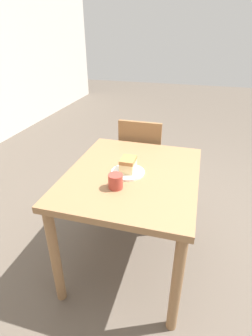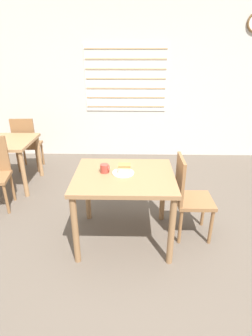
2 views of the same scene
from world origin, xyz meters
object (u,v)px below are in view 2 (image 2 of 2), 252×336
(dining_table_near, at_px, (124,185))
(plate, at_px, (123,173))
(chair_far_opposite, at_px, (27,143))
(coffee_mug, at_px, (105,168))
(dining_table_far, at_px, (3,148))
(cake_slice, at_px, (124,168))
(chair_near_window, at_px, (189,195))

(dining_table_near, bearing_deg, plate, 110.41)
(chair_far_opposite, relative_size, plate, 4.26)
(chair_far_opposite, distance_m, plate, 2.39)
(dining_table_near, xyz_separation_m, coffee_mug, (-0.19, 0.05, 0.15))
(plate, xyz_separation_m, coffee_mug, (-0.18, 0.02, 0.04))
(dining_table_far, distance_m, plate, 2.11)
(chair_far_opposite, bearing_deg, cake_slice, 130.56)
(chair_far_opposite, bearing_deg, dining_table_near, 130.05)
(chair_far_opposite, height_order, cake_slice, chair_far_opposite)
(cake_slice, bearing_deg, coffee_mug, 173.99)
(dining_table_far, xyz_separation_m, cake_slice, (1.76, -1.16, 0.22))
(dining_table_near, bearing_deg, cake_slice, 87.43)
(dining_table_far, xyz_separation_m, chair_near_window, (2.43, -1.11, -0.11))
(dining_table_near, height_order, chair_far_opposite, chair_far_opposite)
(dining_table_near, bearing_deg, dining_table_far, 145.88)
(dining_table_far, height_order, coffee_mug, coffee_mug)
(coffee_mug, bearing_deg, cake_slice, -6.01)
(dining_table_far, relative_size, coffee_mug, 9.31)
(cake_slice, xyz_separation_m, coffee_mug, (-0.19, 0.02, -0.01))
(dining_table_near, relative_size, plate, 4.61)
(plate, bearing_deg, coffee_mug, 173.18)
(chair_near_window, height_order, chair_far_opposite, same)
(dining_table_far, bearing_deg, chair_near_window, -24.51)
(dining_table_near, relative_size, chair_far_opposite, 1.08)
(dining_table_near, xyz_separation_m, cake_slice, (0.00, 0.03, 0.17))
(dining_table_near, height_order, chair_near_window, chair_near_window)
(chair_near_window, relative_size, coffee_mug, 9.84)
(cake_slice, relative_size, coffee_mug, 1.30)
(dining_table_near, distance_m, chair_near_window, 0.69)
(coffee_mug, bearing_deg, plate, -6.82)
(dining_table_far, xyz_separation_m, chair_far_opposite, (0.12, 0.56, -0.11))
(plate, bearing_deg, chair_far_opposite, 133.44)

